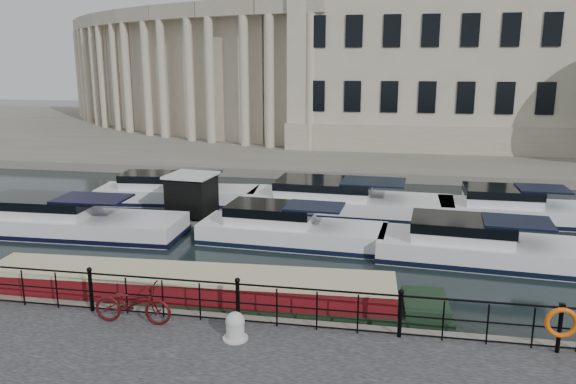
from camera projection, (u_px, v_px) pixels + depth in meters
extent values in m
plane|color=black|center=(259.00, 306.00, 16.47)|extent=(160.00, 160.00, 0.00)
cube|color=#6B665B|center=(353.00, 133.00, 53.76)|extent=(120.00, 42.00, 0.55)
cylinder|color=black|center=(91.00, 291.00, 14.77)|extent=(0.10, 0.10, 1.10)
sphere|color=black|center=(89.00, 270.00, 14.63)|extent=(0.14, 0.14, 0.14)
cylinder|color=black|center=(238.00, 303.00, 14.07)|extent=(0.10, 0.10, 1.10)
sphere|color=black|center=(237.00, 280.00, 13.93)|extent=(0.14, 0.14, 0.14)
cylinder|color=black|center=(400.00, 315.00, 13.36)|extent=(0.10, 0.10, 1.10)
sphere|color=black|center=(401.00, 292.00, 13.22)|extent=(0.14, 0.14, 0.14)
cylinder|color=black|center=(237.00, 284.00, 13.95)|extent=(24.00, 0.05, 0.05)
cylinder|color=black|center=(238.00, 303.00, 14.07)|extent=(24.00, 0.04, 0.04)
cylinder|color=black|center=(238.00, 320.00, 14.17)|extent=(24.00, 0.04, 0.04)
cube|color=#ADA38C|center=(424.00, 54.00, 45.30)|extent=(20.00, 14.00, 14.00)
cube|color=#9E937F|center=(420.00, 128.00, 46.67)|extent=(20.30, 14.30, 2.00)
cube|color=#ADA38C|center=(302.00, 74.00, 43.48)|extent=(5.73, 4.06, 11.00)
cube|color=#9E937F|center=(293.00, 5.00, 40.57)|extent=(5.62, 2.73, 1.20)
cylinder|color=#ADA38C|center=(310.00, 83.00, 40.68)|extent=(0.70, 0.70, 9.80)
cylinder|color=#ADA38C|center=(269.00, 82.00, 41.93)|extent=(0.70, 0.70, 9.80)
cube|color=#ADA38C|center=(245.00, 73.00, 45.71)|extent=(5.90, 4.56, 11.00)
cube|color=#9E937F|center=(229.00, 8.00, 42.90)|extent=(5.62, 3.30, 1.20)
cylinder|color=#ADA38C|center=(244.00, 82.00, 42.88)|extent=(0.70, 0.70, 9.80)
cylinder|color=#ADA38C|center=(210.00, 81.00, 44.47)|extent=(0.70, 0.70, 9.80)
cube|color=#ADA38C|center=(198.00, 72.00, 48.46)|extent=(5.99, 4.99, 11.00)
cube|color=#9E937F|center=(178.00, 12.00, 45.78)|extent=(5.55, 3.83, 1.20)
cylinder|color=#ADA38C|center=(189.00, 81.00, 45.64)|extent=(0.70, 0.70, 9.80)
cylinder|color=#ADA38C|center=(162.00, 80.00, 47.55)|extent=(0.70, 0.70, 9.80)
cube|color=#ADA38C|center=(161.00, 72.00, 51.70)|extent=(5.99, 5.36, 11.00)
cube|color=#9E937F|center=(138.00, 15.00, 49.17)|extent=(5.40, 4.29, 1.20)
cylinder|color=#ADA38C|center=(147.00, 79.00, 48.92)|extent=(0.70, 0.70, 9.80)
cylinder|color=#ADA38C|center=(127.00, 79.00, 51.12)|extent=(0.70, 0.70, 9.80)
cube|color=#ADA38C|center=(134.00, 71.00, 55.37)|extent=(5.91, 5.64, 11.00)
cube|color=#9E937F|center=(110.00, 18.00, 53.02)|extent=(5.16, 4.70, 1.20)
cylinder|color=#ADA38C|center=(116.00, 78.00, 52.68)|extent=(0.70, 0.70, 9.80)
cylinder|color=#ADA38C|center=(102.00, 77.00, 55.15)|extent=(0.70, 0.70, 9.80)
cube|color=#ADA38C|center=(116.00, 70.00, 59.43)|extent=(5.74, 5.85, 11.00)
cube|color=#9E937F|center=(93.00, 22.00, 57.26)|extent=(4.86, 5.04, 1.20)
cylinder|color=#ADA38C|center=(95.00, 77.00, 56.87)|extent=(0.70, 0.70, 9.80)
cylinder|color=#ADA38C|center=(87.00, 76.00, 59.56)|extent=(0.70, 0.70, 9.80)
cube|color=#ADA38C|center=(105.00, 70.00, 63.81)|extent=(5.49, 5.97, 11.00)
cube|color=#9E937F|center=(83.00, 24.00, 61.85)|extent=(4.48, 5.30, 1.20)
cylinder|color=#ADA38C|center=(84.00, 76.00, 61.42)|extent=(0.70, 0.70, 9.80)
cylinder|color=#ADA38C|center=(80.00, 75.00, 64.30)|extent=(0.70, 0.70, 9.80)
cube|color=#ADA38C|center=(102.00, 69.00, 68.45)|extent=(5.16, 6.00, 11.00)
cube|color=#9E937F|center=(81.00, 27.00, 66.71)|extent=(4.04, 5.49, 1.20)
cylinder|color=#ADA38C|center=(79.00, 75.00, 66.27)|extent=(0.70, 0.70, 9.80)
cylinder|color=#ADA38C|center=(80.00, 74.00, 69.29)|extent=(0.70, 0.70, 9.80)
cube|color=#ADA38C|center=(103.00, 69.00, 73.29)|extent=(4.76, 5.95, 11.00)
cube|color=#9E937F|center=(84.00, 30.00, 71.77)|extent=(3.54, 5.60, 1.20)
cylinder|color=#ADA38C|center=(81.00, 74.00, 71.34)|extent=(0.70, 0.70, 9.80)
cylinder|color=#ADA38C|center=(85.00, 73.00, 74.47)|extent=(0.70, 0.70, 9.80)
imported|color=#430C0E|center=(133.00, 303.00, 14.08)|extent=(2.03, 0.75, 1.06)
cylinder|color=beige|center=(235.00, 330.00, 13.32)|extent=(0.44, 0.44, 0.46)
sphere|color=beige|center=(235.00, 321.00, 13.27)|extent=(0.46, 0.46, 0.46)
cylinder|color=beige|center=(235.00, 338.00, 13.36)|extent=(0.61, 0.61, 0.04)
cylinder|color=black|center=(560.00, 329.00, 12.63)|extent=(0.10, 0.10, 1.15)
cube|color=black|center=(562.00, 305.00, 12.50)|extent=(0.12, 0.12, 0.08)
torus|color=#E3590B|center=(562.00, 323.00, 12.51)|extent=(0.73, 0.12, 0.73)
cube|color=black|center=(188.00, 308.00, 16.10)|extent=(14.70, 2.59, 0.88)
cube|color=maroon|center=(187.00, 287.00, 15.96)|extent=(11.77, 2.17, 0.68)
cube|color=#C7C090|center=(187.00, 274.00, 15.86)|extent=(11.77, 2.23, 0.10)
cube|color=#6B665B|center=(193.00, 218.00, 25.45)|extent=(2.95, 2.54, 0.23)
cube|color=black|center=(192.00, 196.00, 25.21)|extent=(1.99, 1.99, 1.64)
cube|color=silver|center=(191.00, 175.00, 24.99)|extent=(2.19, 2.19, 0.11)
cube|color=white|center=(69.00, 229.00, 23.34)|extent=(9.62, 2.90, 1.20)
cube|color=black|center=(69.00, 231.00, 23.36)|extent=(9.71, 2.93, 0.18)
cube|color=white|center=(42.00, 208.00, 23.33)|extent=(4.35, 2.31, 0.90)
cube|color=black|center=(92.00, 198.00, 22.85)|extent=(2.91, 1.95, 0.08)
cube|color=white|center=(292.00, 238.00, 22.11)|extent=(7.41, 2.82, 1.20)
cube|color=black|center=(292.00, 240.00, 22.13)|extent=(7.48, 2.84, 0.18)
cube|color=white|center=(271.00, 216.00, 22.13)|extent=(3.39, 2.14, 0.90)
cube|color=black|center=(314.00, 206.00, 21.60)|extent=(2.28, 1.79, 0.08)
cube|color=white|center=(487.00, 256.00, 20.07)|extent=(7.86, 3.29, 1.20)
cube|color=black|center=(487.00, 258.00, 20.09)|extent=(7.94, 3.33, 0.18)
cube|color=white|center=(462.00, 231.00, 20.11)|extent=(3.62, 2.47, 0.90)
cube|color=black|center=(518.00, 222.00, 19.53)|extent=(2.45, 2.05, 0.08)
cube|color=white|center=(179.00, 199.00, 28.39)|extent=(8.17, 2.98, 1.20)
cube|color=black|center=(179.00, 201.00, 28.41)|extent=(8.25, 3.01, 0.18)
cube|color=white|center=(159.00, 182.00, 28.28)|extent=(3.75, 2.17, 0.90)
cube|color=black|center=(196.00, 173.00, 28.00)|extent=(2.53, 1.79, 0.08)
cube|color=white|center=(348.00, 208.00, 26.60)|extent=(9.79, 3.63, 1.20)
cube|color=black|center=(348.00, 210.00, 26.62)|extent=(9.89, 3.67, 0.18)
cube|color=white|center=(324.00, 190.00, 26.67)|extent=(4.47, 2.79, 0.90)
cube|color=black|center=(373.00, 182.00, 26.03)|extent=(3.01, 2.33, 0.08)
cube|color=white|center=(520.00, 217.00, 25.09)|extent=(7.09, 2.62, 1.20)
cube|color=black|center=(520.00, 219.00, 25.11)|extent=(7.16, 2.64, 0.18)
cube|color=white|center=(501.00, 198.00, 25.06)|extent=(3.20, 2.12, 0.90)
cube|color=black|center=(543.00, 189.00, 24.63)|extent=(2.14, 1.80, 0.08)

